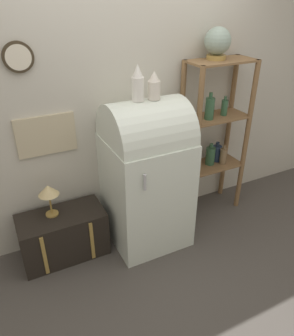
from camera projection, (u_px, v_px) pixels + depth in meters
name	position (u px, v px, depth m)	size (l,w,h in m)	color
ground_plane	(156.00, 248.00, 3.13)	(12.00, 12.00, 0.00)	#4C4742
wall_back	(128.00, 94.00, 2.92)	(7.00, 0.09, 2.70)	beige
refrigerator	(146.00, 172.00, 2.95)	(0.69, 0.70, 1.39)	silver
suitcase_trunk	(63.00, 235.00, 2.96)	(0.75, 0.40, 0.44)	black
shelf_unit	(214.00, 133.00, 3.31)	(0.66, 0.34, 1.61)	olive
globe	(217.00, 42.00, 2.90)	(0.24, 0.24, 0.28)	#AD8942
vase_left	(138.00, 84.00, 2.54)	(0.10, 0.10, 0.29)	white
vase_center	(154.00, 86.00, 2.59)	(0.10, 0.10, 0.22)	silver
desk_lamp	(48.00, 192.00, 2.75)	(0.17, 0.17, 0.30)	#AD8942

